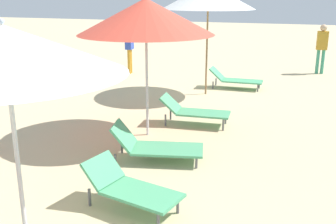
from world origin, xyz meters
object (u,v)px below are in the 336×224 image
Objects in this scene: lounger_third_inland at (155,145)px; person_walking_mid at (129,43)px; lounger_farthest_shoreside at (235,79)px; person_walking_near at (322,44)px; umbrella_second at (5,50)px; lounger_second_shoreside at (130,187)px; umbrella_third at (146,16)px; lounger_third_shoreside at (194,111)px.

lounger_third_inland is 7.85m from person_walking_mid.
person_walking_near is (2.39, 3.29, 0.76)m from lounger_farthest_shoreside.
lounger_farthest_shoreside is at bearing 157.20° from person_walking_mid.
umbrella_second is 2.31m from lounger_second_shoreside.
umbrella_second reaches higher than lounger_farthest_shoreside.
umbrella_third reaches higher than lounger_second_shoreside.
lounger_third_shoreside is at bearing 73.53° from lounger_third_inland.
person_walking_mid reaches higher than lounger_third_inland.
umbrella_third is 5.14m from lounger_farthest_shoreside.
umbrella_second is 1.46× the size of person_walking_near.
lounger_farthest_shoreside is 0.91× the size of person_walking_near.
person_walking_mid is (-3.75, 4.83, 0.74)m from lounger_third_shoreside.
person_walking_mid is (-3.95, 8.49, 0.74)m from lounger_second_shoreside.
umbrella_second reaches higher than person_walking_near.
umbrella_second is 0.92× the size of umbrella_third.
lounger_second_shoreside is at bearing 53.68° from umbrella_second.
umbrella_second is 12.23m from person_walking_near.
umbrella_third is at bearing 111.00° from person_walking_mid.
person_walking_near is 6.69m from person_walking_mid.
umbrella_second is at bearing -97.33° from lounger_farthest_shoreside.
umbrella_second is 1.60× the size of lounger_farthest_shoreside.
umbrella_third is 1.58× the size of person_walking_near.
lounger_second_shoreside is 0.88× the size of lounger_farthest_shoreside.
umbrella_second is at bearing -88.58° from umbrella_third.
lounger_third_shoreside is 2.06m from lounger_third_inland.
person_walking_mid is at bearing 127.12° from lounger_second_shoreside.
lounger_third_inland is at bearing 110.98° from person_walking_mid.
lounger_third_shoreside is 0.88× the size of person_walking_near.
person_walking_near is (2.38, 10.67, 0.74)m from lounger_second_shoreside.
lounger_second_shoreside reaches higher than lounger_farthest_shoreside.
umbrella_third is 2.31m from lounger_third_shoreside.
umbrella_third is at bearing 91.42° from umbrella_second.
umbrella_second is 3.83m from umbrella_third.
umbrella_third is at bearing 120.18° from lounger_second_shoreside.
umbrella_second reaches higher than lounger_third_inland.
person_walking_near reaches higher than lounger_farthest_shoreside.
lounger_third_inland is 5.79m from lounger_farthest_shoreside.
person_walking_near is (2.66, 9.07, 0.78)m from lounger_third_inland.
umbrella_second is 1.65× the size of lounger_third_shoreside.
lounger_second_shoreside is 0.81× the size of person_walking_near.
lounger_third_inland is (0.51, 2.68, -1.92)m from umbrella_second.
lounger_third_inland reaches higher than lounger_third_shoreside.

